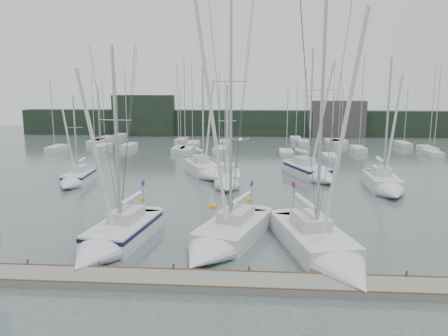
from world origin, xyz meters
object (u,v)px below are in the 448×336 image
object	(u,v)px
sailboat_near_left	(111,241)
sailboat_near_right	(328,253)
sailboat_mid_a	(75,180)
buoy_c	(142,200)
buoy_a	(213,207)
sailboat_near_center	(220,241)
buoy_b	(250,201)
sailboat_mid_b	(206,171)
sailboat_mid_c	(227,181)
sailboat_mid_d	(314,173)
sailboat_mid_e	(386,186)

from	to	relation	value
sailboat_near_left	sailboat_near_right	distance (m)	12.95
sailboat_mid_a	buoy_c	distance (m)	9.82
sailboat_near_right	sailboat_mid_a	size ratio (longest dim) A/B	1.72
buoy_a	sailboat_near_center	bearing A→B (deg)	-81.66
sailboat_near_left	buoy_b	distance (m)	14.82
buoy_a	sailboat_mid_b	bearing A→B (deg)	99.00
sailboat_near_left	sailboat_mid_c	distance (m)	18.24
sailboat_mid_d	buoy_c	size ratio (longest dim) A/B	28.55
sailboat_mid_d	buoy_c	world-z (taller)	sailboat_mid_d
sailboat_mid_e	sailboat_mid_a	bearing A→B (deg)	-179.86
sailboat_near_left	sailboat_mid_c	world-z (taller)	sailboat_near_left
sailboat_mid_d	buoy_b	size ratio (longest dim) A/B	25.47
sailboat_mid_e	buoy_c	size ratio (longest dim) A/B	26.03
sailboat_mid_a	sailboat_mid_b	world-z (taller)	sailboat_mid_b
sailboat_near_center	sailboat_mid_b	world-z (taller)	sailboat_near_center
buoy_a	sailboat_mid_e	bearing A→B (deg)	21.42
sailboat_near_left	buoy_b	xyz separation A→B (m)	(8.31, 12.26, -0.60)
sailboat_mid_c	buoy_a	distance (m)	7.35
sailboat_near_center	sailboat_mid_a	world-z (taller)	sailboat_near_center
sailboat_near_center	sailboat_mid_a	distance (m)	23.15
sailboat_near_left	sailboat_mid_e	distance (m)	26.49
buoy_b	sailboat_mid_a	bearing A→B (deg)	164.65
sailboat_near_left	buoy_b	world-z (taller)	sailboat_near_left
sailboat_near_right	sailboat_mid_a	world-z (taller)	sailboat_near_right
sailboat_near_right	sailboat_mid_b	xyz separation A→B (m)	(-9.54, 23.18, 0.00)
sailboat_near_left	buoy_b	size ratio (longest dim) A/B	23.19
sailboat_mid_c	buoy_b	xyz separation A→B (m)	(2.33, -4.97, -0.59)
sailboat_near_center	buoy_c	bearing A→B (deg)	143.31
sailboat_near_left	buoy_c	world-z (taller)	sailboat_near_left
sailboat_mid_a	sailboat_mid_e	xyz separation A→B (m)	(30.50, -1.03, 0.10)
sailboat_mid_a	sailboat_mid_e	world-z (taller)	sailboat_mid_e
sailboat_mid_b	buoy_a	distance (m)	12.33
sailboat_near_right	sailboat_mid_c	distance (m)	19.58
sailboat_mid_a	sailboat_mid_b	bearing A→B (deg)	17.22
sailboat_near_left	sailboat_mid_c	bearing A→B (deg)	79.21
sailboat_mid_a	sailboat_mid_d	bearing A→B (deg)	6.38
sailboat_mid_e	sailboat_near_left	bearing A→B (deg)	-140.46
buoy_c	sailboat_near_left	bearing A→B (deg)	-84.31
sailboat_mid_b	buoy_a	bearing A→B (deg)	-104.74
sailboat_near_center	sailboat_near_right	world-z (taller)	sailboat_near_center
sailboat_mid_b	buoy_a	xyz separation A→B (m)	(1.93, -12.16, -0.61)
sailboat_mid_b	buoy_c	xyz separation A→B (m)	(-4.55, -10.20, -0.61)
buoy_b	sailboat_mid_e	bearing A→B (deg)	16.85
sailboat_near_right	sailboat_mid_e	size ratio (longest dim) A/B	1.23
sailboat_mid_c	buoy_a	world-z (taller)	sailboat_mid_c
sailboat_mid_d	buoy_b	world-z (taller)	sailboat_mid_d
sailboat_mid_c	buoy_b	bearing A→B (deg)	-68.44
sailboat_mid_e	buoy_b	size ratio (longest dim) A/B	23.23
sailboat_near_right	sailboat_mid_d	world-z (taller)	sailboat_near_right
buoy_b	sailboat_near_right	bearing A→B (deg)	-70.98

